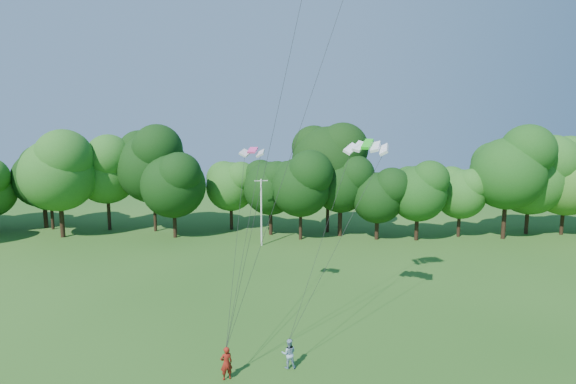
{
  "coord_description": "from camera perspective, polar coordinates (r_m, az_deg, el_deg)",
  "views": [
    {
      "loc": [
        3.01,
        -18.82,
        13.35
      ],
      "look_at": [
        1.71,
        13.0,
        8.7
      ],
      "focal_mm": 28.0,
      "sensor_mm": 36.0,
      "label": 1
    }
  ],
  "objects": [
    {
      "name": "tree_back_center",
      "position": [
        56.46,
        5.14,
        4.09
      ],
      "size": [
        10.16,
        10.16,
        14.78
      ],
      "color": "black",
      "rests_on": "ground"
    },
    {
      "name": "tree_back_east",
      "position": [
        64.61,
        31.88,
        2.26
      ],
      "size": [
        8.75,
        8.75,
        12.73
      ],
      "color": "black",
      "rests_on": "ground"
    },
    {
      "name": "kite_flyer_right",
      "position": [
        26.53,
        0.11,
        -19.81
      ],
      "size": [
        0.88,
        0.72,
        1.7
      ],
      "primitive_type": "imported",
      "rotation": [
        0.0,
        0.0,
        3.23
      ],
      "color": "#8AA7C0",
      "rests_on": "ground"
    },
    {
      "name": "kite_green",
      "position": [
        29.54,
        10.04,
        6.01
      ],
      "size": [
        2.98,
        2.15,
        0.66
      ],
      "rotation": [
        0.0,
        0.0,
        -0.39
      ],
      "color": "#21DB20",
      "rests_on": "ground"
    },
    {
      "name": "kite_pink",
      "position": [
        30.85,
        -4.52,
        5.31
      ],
      "size": [
        1.81,
        1.09,
        0.41
      ],
      "rotation": [
        0.0,
        0.0,
        -0.18
      ],
      "color": "#FB4599",
      "rests_on": "ground"
    },
    {
      "name": "utility_pole",
      "position": [
        50.47,
        -3.4,
        -2.48
      ],
      "size": [
        1.49,
        0.46,
        7.58
      ],
      "rotation": [
        0.0,
        0.0,
        0.25
      ],
      "color": "silver",
      "rests_on": "ground"
    },
    {
      "name": "tree_back_west",
      "position": [
        65.78,
        -28.02,
        1.19
      ],
      "size": [
        6.96,
        6.96,
        10.12
      ],
      "color": "black",
      "rests_on": "ground"
    },
    {
      "name": "kite_flyer_left",
      "position": [
        25.69,
        -7.84,
        -20.73
      ],
      "size": [
        0.79,
        0.69,
        1.83
      ],
      "primitive_type": "imported",
      "rotation": [
        0.0,
        0.0,
        3.61
      ],
      "color": "maroon",
      "rests_on": "ground"
    }
  ]
}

